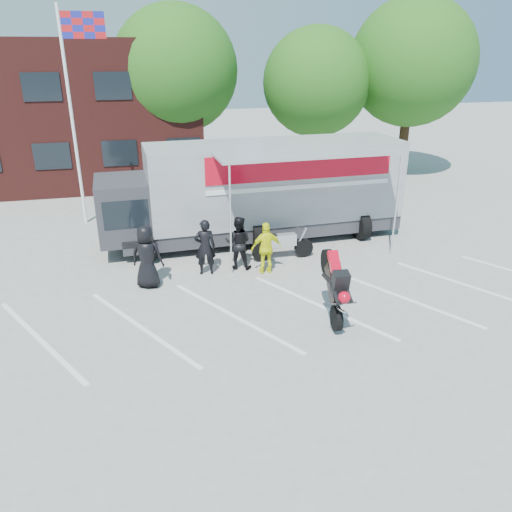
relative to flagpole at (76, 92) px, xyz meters
name	(u,v)px	position (x,y,z in m)	size (l,w,h in m)	color
ground	(326,325)	(6.24, -10.00, -5.05)	(100.00, 100.00, 0.00)	#9E9E99
parking_bay_lines	(313,306)	(6.24, -9.00, -5.05)	(18.00, 5.00, 0.01)	white
office_building	(16,113)	(-3.76, 8.00, -1.55)	(18.00, 8.00, 7.00)	#4C1B18
flagpole	(76,92)	(0.00, 0.00, 0.00)	(1.61, 0.12, 8.00)	white
tree_left	(176,70)	(4.24, 6.00, 0.51)	(6.12, 6.12, 8.64)	#382314
tree_mid	(316,83)	(11.24, 5.00, -0.11)	(5.44, 5.44, 7.68)	#382314
tree_right	(412,63)	(16.24, 4.50, 0.82)	(6.46, 6.46, 9.12)	#382314
transporter_truck	(262,238)	(6.22, -3.49, -5.05)	(11.04, 5.32, 3.51)	#989BA0
parked_motorcycle	(283,259)	(6.41, -5.57, -5.05)	(0.72, 2.15, 1.12)	silver
stunt_bike_rider	(327,318)	(6.40, -9.69, -5.05)	(0.83, 1.77, 2.08)	black
spectator_leather_a	(147,256)	(1.97, -6.64, -4.10)	(0.93, 0.61, 1.90)	black
spectator_leather_b	(205,247)	(3.74, -6.13, -4.17)	(0.65, 0.42, 1.77)	black
spectator_leather_c	(238,243)	(4.82, -5.94, -4.19)	(0.83, 0.65, 1.72)	black
spectator_hivis	(266,248)	(5.59, -6.52, -4.23)	(0.97, 0.40, 1.65)	#F5FF0D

